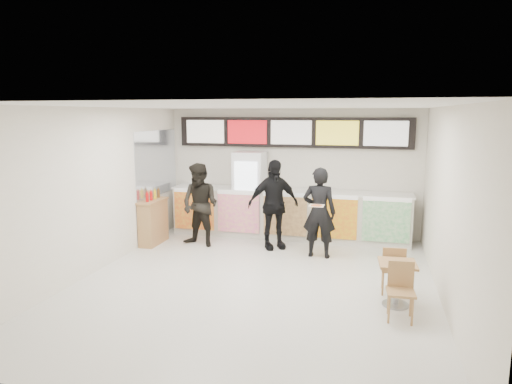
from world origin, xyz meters
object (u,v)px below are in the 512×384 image
(drinks_fridge, at_px, (250,194))
(customer_main, at_px, (319,213))
(customer_mid, at_px, (273,204))
(cafe_table, at_px, (397,276))
(condiment_ledge, at_px, (153,221))
(service_counter, at_px, (288,214))
(customer_left, at_px, (200,205))

(drinks_fridge, height_order, customer_main, drinks_fridge)
(drinks_fridge, bearing_deg, customer_mid, -49.64)
(cafe_table, bearing_deg, customer_main, 120.17)
(customer_main, xyz_separation_m, condiment_ledge, (-3.69, 0.02, -0.41))
(drinks_fridge, bearing_deg, cafe_table, -46.29)
(condiment_ledge, bearing_deg, service_counter, 23.82)
(service_counter, relative_size, cafe_table, 3.96)
(drinks_fridge, relative_size, customer_main, 1.09)
(customer_mid, bearing_deg, service_counter, 48.13)
(drinks_fridge, bearing_deg, customer_main, -35.32)
(customer_main, xyz_separation_m, customer_mid, (-1.03, 0.36, 0.04))
(customer_left, xyz_separation_m, customer_mid, (1.58, 0.23, 0.05))
(customer_main, bearing_deg, customer_mid, -17.23)
(service_counter, height_order, customer_mid, customer_mid)
(customer_mid, height_order, cafe_table, customer_mid)
(customer_main, bearing_deg, condiment_ledge, 1.87)
(customer_left, xyz_separation_m, condiment_ledge, (-1.08, -0.11, -0.40))
(customer_left, bearing_deg, customer_main, 10.83)
(drinks_fridge, relative_size, condiment_ledge, 1.68)
(condiment_ledge, bearing_deg, customer_mid, 7.30)
(cafe_table, xyz_separation_m, condiment_ledge, (-5.13, 2.13, 0.04))
(cafe_table, bearing_deg, drinks_fridge, 129.67)
(customer_mid, distance_m, condiment_ledge, 2.73)
(customer_left, bearing_deg, service_counter, 46.84)
(service_counter, distance_m, customer_mid, 1.00)
(customer_main, distance_m, customer_left, 2.61)
(customer_main, relative_size, customer_left, 1.01)
(service_counter, distance_m, condiment_ledge, 3.08)
(drinks_fridge, bearing_deg, service_counter, -0.99)
(drinks_fridge, relative_size, customer_mid, 1.04)
(drinks_fridge, height_order, condiment_ledge, drinks_fridge)
(customer_mid, height_order, condiment_ledge, customer_mid)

